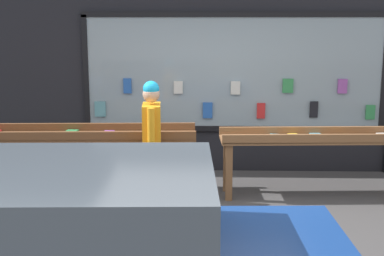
% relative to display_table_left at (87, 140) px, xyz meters
% --- Properties ---
extents(ground_plane, '(40.00, 40.00, 0.00)m').
position_rel_display_table_left_xyz_m(ground_plane, '(1.63, -1.15, -0.75)').
color(ground_plane, '#474444').
extents(shopfront_facade, '(7.39, 0.29, 3.52)m').
position_rel_display_table_left_xyz_m(shopfront_facade, '(1.70, 1.24, 0.99)').
color(shopfront_facade, black).
rests_on(shopfront_facade, ground_plane).
extents(display_table_left, '(2.97, 0.77, 0.92)m').
position_rel_display_table_left_xyz_m(display_table_left, '(0.00, 0.00, 0.00)').
color(display_table_left, brown).
rests_on(display_table_left, ground_plane).
extents(display_table_right, '(2.96, 0.69, 0.90)m').
position_rel_display_table_left_xyz_m(display_table_right, '(3.28, 0.00, -0.02)').
color(display_table_right, brown).
rests_on(display_table_right, ground_plane).
extents(person_browsing, '(0.25, 0.65, 1.62)m').
position_rel_display_table_left_xyz_m(person_browsing, '(0.94, -0.57, 0.19)').
color(person_browsing, black).
rests_on(person_browsing, ground_plane).
extents(small_dog, '(0.34, 0.49, 0.42)m').
position_rel_display_table_left_xyz_m(small_dog, '(0.45, -0.79, -0.45)').
color(small_dog, '#99724C').
rests_on(small_dog, ground_plane).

